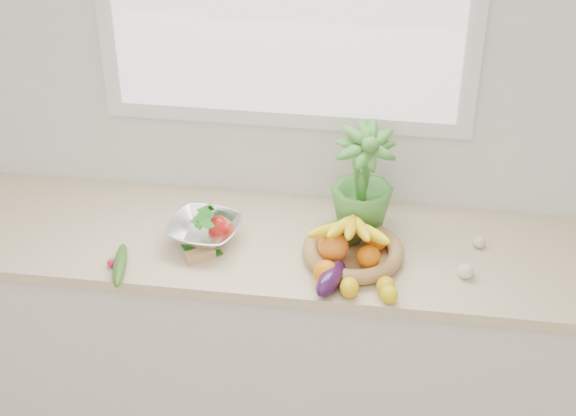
# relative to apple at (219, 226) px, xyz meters

# --- Properties ---
(back_wall) EXTENTS (4.50, 0.02, 2.70)m
(back_wall) POSITION_rel_apple_xyz_m (0.20, 0.30, 0.41)
(back_wall) COLOR white
(back_wall) RESTS_ON ground
(counter_cabinet) EXTENTS (2.20, 0.58, 0.86)m
(counter_cabinet) POSITION_rel_apple_xyz_m (0.20, 0.00, -0.51)
(counter_cabinet) COLOR silver
(counter_cabinet) RESTS_ON ground
(countertop) EXTENTS (2.24, 0.62, 0.04)m
(countertop) POSITION_rel_apple_xyz_m (0.20, 0.00, -0.06)
(countertop) COLOR beige
(countertop) RESTS_ON counter_cabinet
(orange_loose) EXTENTS (0.10, 0.10, 0.08)m
(orange_loose) POSITION_rel_apple_xyz_m (0.40, -0.21, 0.00)
(orange_loose) COLOR orange
(orange_loose) RESTS_ON countertop
(lemon_a) EXTENTS (0.08, 0.09, 0.06)m
(lemon_a) POSITION_rel_apple_xyz_m (0.61, -0.28, -0.01)
(lemon_a) COLOR yellow
(lemon_a) RESTS_ON countertop
(lemon_b) EXTENTS (0.07, 0.08, 0.06)m
(lemon_b) POSITION_rel_apple_xyz_m (0.48, -0.27, -0.01)
(lemon_b) COLOR #E8B70C
(lemon_b) RESTS_ON countertop
(lemon_c) EXTENTS (0.08, 0.09, 0.06)m
(lemon_c) POSITION_rel_apple_xyz_m (0.59, -0.25, -0.01)
(lemon_c) COLOR #E1A10C
(lemon_c) RESTS_ON countertop
(apple) EXTENTS (0.10, 0.10, 0.08)m
(apple) POSITION_rel_apple_xyz_m (0.00, 0.00, 0.00)
(apple) COLOR #B1180E
(apple) RESTS_ON countertop
(ginger) EXTENTS (0.10, 0.09, 0.03)m
(ginger) POSITION_rel_apple_xyz_m (-0.03, -0.14, -0.02)
(ginger) COLOR tan
(ginger) RESTS_ON countertop
(garlic_a) EXTENTS (0.07, 0.07, 0.05)m
(garlic_a) POSITION_rel_apple_xyz_m (0.85, -0.12, -0.01)
(garlic_a) COLOR silver
(garlic_a) RESTS_ON countertop
(garlic_b) EXTENTS (0.06, 0.06, 0.04)m
(garlic_b) POSITION_rel_apple_xyz_m (0.90, 0.06, -0.02)
(garlic_b) COLOR beige
(garlic_b) RESTS_ON countertop
(garlic_c) EXTENTS (0.05, 0.05, 0.04)m
(garlic_c) POSITION_rel_apple_xyz_m (0.37, -0.13, -0.02)
(garlic_c) COLOR silver
(garlic_c) RESTS_ON countertop
(eggplant) EXTENTS (0.12, 0.20, 0.07)m
(eggplant) POSITION_rel_apple_xyz_m (0.42, -0.24, -0.00)
(eggplant) COLOR #310F38
(eggplant) RESTS_ON countertop
(cucumber) EXTENTS (0.09, 0.24, 0.04)m
(cucumber) POSITION_rel_apple_xyz_m (-0.28, -0.24, -0.02)
(cucumber) COLOR #255318
(cucumber) RESTS_ON countertop
(radish) EXTENTS (0.04, 0.04, 0.03)m
(radish) POSITION_rel_apple_xyz_m (-0.32, -0.23, -0.02)
(radish) COLOR #CB1946
(radish) RESTS_ON countertop
(potted_herb) EXTENTS (0.26, 0.26, 0.38)m
(potted_herb) POSITION_rel_apple_xyz_m (0.49, 0.10, 0.17)
(potted_herb) COLOR #428631
(potted_herb) RESTS_ON countertop
(fruit_basket) EXTENTS (0.35, 0.35, 0.18)m
(fruit_basket) POSITION_rel_apple_xyz_m (0.47, -0.07, 0.01)
(fruit_basket) COLOR tan
(fruit_basket) RESTS_ON countertop
(colander_with_spinach) EXTENTS (0.28, 0.28, 0.13)m
(colander_with_spinach) POSITION_rel_apple_xyz_m (-0.04, -0.05, 0.03)
(colander_with_spinach) COLOR silver
(colander_with_spinach) RESTS_ON countertop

